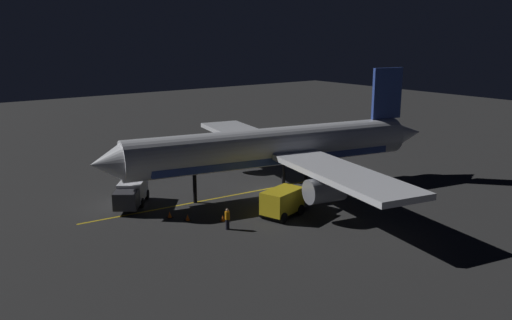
{
  "coord_description": "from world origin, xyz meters",
  "views": [
    {
      "loc": [
        -39.37,
        31.58,
        15.28
      ],
      "look_at": [
        0.0,
        2.0,
        3.5
      ],
      "focal_mm": 37.44,
      "sensor_mm": 36.0,
      "label": 1
    }
  ],
  "objects": [
    {
      "name": "apron_guide_stripe",
      "position": [
        1.36,
        4.0,
        0.0
      ],
      "size": [
        2.27,
        29.22,
        0.01
      ],
      "primitive_type": "cube",
      "rotation": [
        0.0,
        0.0,
        -0.07
      ],
      "color": "gold",
      "rests_on": "ground_plane"
    },
    {
      "name": "traffic_cone_far",
      "position": [
        -2.18,
        3.0,
        0.25
      ],
      "size": [
        0.5,
        0.5,
        0.55
      ],
      "color": "#EA590F",
      "rests_on": "ground_plane"
    },
    {
      "name": "traffic_cone_under_wing",
      "position": [
        -4.2,
        8.6,
        0.25
      ],
      "size": [
        0.5,
        0.5,
        0.55
      ],
      "color": "#EA590F",
      "rests_on": "ground_plane"
    },
    {
      "name": "catering_truck",
      "position": [
        -6.04,
        3.29,
        1.21
      ],
      "size": [
        3.57,
        5.9,
        2.37
      ],
      "color": "gold",
      "rests_on": "ground_plane"
    },
    {
      "name": "traffic_cone_near_left",
      "position": [
        -0.73,
        11.71,
        0.25
      ],
      "size": [
        0.5,
        0.5,
        0.55
      ],
      "color": "#EA590F",
      "rests_on": "ground_plane"
    },
    {
      "name": "ground_crew_worker",
      "position": [
        -5.96,
        9.33,
        0.89
      ],
      "size": [
        0.4,
        0.4,
        1.74
      ],
      "color": "black",
      "rests_on": "ground_plane"
    },
    {
      "name": "traffic_cone_near_right",
      "position": [
        -2.26,
        10.84,
        0.25
      ],
      "size": [
        0.5,
        0.5,
        0.55
      ],
      "color": "#EA590F",
      "rests_on": "ground_plane"
    },
    {
      "name": "ground_plane",
      "position": [
        0.0,
        0.0,
        -0.1
      ],
      "size": [
        180.0,
        180.0,
        0.2
      ],
      "primitive_type": "cube",
      "color": "#2C2C2C"
    },
    {
      "name": "airliner",
      "position": [
        -0.12,
        -0.6,
        4.34
      ],
      "size": [
        35.92,
        35.54,
        11.72
      ],
      "color": "white",
      "rests_on": "ground_plane"
    },
    {
      "name": "baggage_truck",
      "position": [
        4.22,
        12.9,
        1.16
      ],
      "size": [
        5.65,
        4.92,
        2.22
      ],
      "color": "silver",
      "rests_on": "ground_plane"
    }
  ]
}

